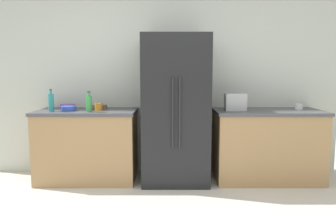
{
  "coord_description": "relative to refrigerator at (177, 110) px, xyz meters",
  "views": [
    {
      "loc": [
        0.09,
        -2.47,
        1.38
      ],
      "look_at": [
        0.07,
        0.47,
        1.02
      ],
      "focal_mm": 34.45,
      "sensor_mm": 36.0,
      "label": 1
    }
  ],
  "objects": [
    {
      "name": "bowl_b",
      "position": [
        -1.4,
        0.18,
        0.02
      ],
      "size": [
        0.19,
        0.19,
        0.06
      ],
      "primitive_type": "cylinder",
      "color": "purple",
      "rests_on": "counter_left"
    },
    {
      "name": "bottle_a",
      "position": [
        -1.04,
        -0.15,
        0.1
      ],
      "size": [
        0.07,
        0.07,
        0.25
      ],
      "color": "green",
      "rests_on": "counter_left"
    },
    {
      "name": "toaster",
      "position": [
        0.75,
        0.0,
        0.1
      ],
      "size": [
        0.26,
        0.18,
        0.21
      ],
      "primitive_type": "cube",
      "color": "silver",
      "rests_on": "counter_right"
    },
    {
      "name": "cup_a",
      "position": [
        1.58,
        0.1,
        0.03
      ],
      "size": [
        0.1,
        0.1,
        0.07
      ],
      "primitive_type": "cylinder",
      "color": "white",
      "rests_on": "counter_right"
    },
    {
      "name": "counter_left",
      "position": [
        -1.12,
        0.03,
        -0.46
      ],
      "size": [
        1.24,
        0.68,
        0.9
      ],
      "color": "tan",
      "rests_on": "ground_plane"
    },
    {
      "name": "bowl_a",
      "position": [
        -0.99,
        0.17,
        0.02
      ],
      "size": [
        0.19,
        0.19,
        0.05
      ],
      "primitive_type": "cylinder",
      "color": "brown",
      "rests_on": "counter_left"
    },
    {
      "name": "counter_right",
      "position": [
        1.17,
        0.03,
        -0.46
      ],
      "size": [
        1.34,
        0.68,
        0.9
      ],
      "color": "tan",
      "rests_on": "ground_plane"
    },
    {
      "name": "bottle_b",
      "position": [
        -1.51,
        -0.11,
        0.1
      ],
      "size": [
        0.07,
        0.07,
        0.27
      ],
      "color": "teal",
      "rests_on": "counter_left"
    },
    {
      "name": "refrigerator",
      "position": [
        0.0,
        0.0,
        0.0
      ],
      "size": [
        0.82,
        0.72,
        1.82
      ],
      "color": "black",
      "rests_on": "ground_plane"
    },
    {
      "name": "kitchen_back_panel",
      "position": [
        -0.18,
        0.42,
        0.39
      ],
      "size": [
        4.81,
        0.1,
        2.61
      ],
      "primitive_type": "cube",
      "color": "silver",
      "rests_on": "ground_plane"
    },
    {
      "name": "bowl_c",
      "position": [
        -1.33,
        -0.03,
        0.02
      ],
      "size": [
        0.18,
        0.18,
        0.06
      ],
      "primitive_type": "cylinder",
      "color": "blue",
      "rests_on": "counter_left"
    },
    {
      "name": "cup_b",
      "position": [
        -0.96,
        0.0,
        0.04
      ],
      "size": [
        0.09,
        0.09,
        0.09
      ],
      "primitive_type": "cylinder",
      "color": "orange",
      "rests_on": "counter_left"
    }
  ]
}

